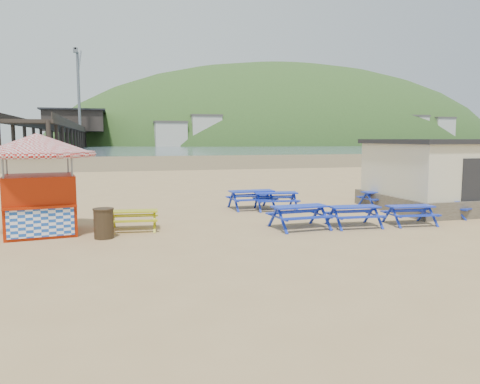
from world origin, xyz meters
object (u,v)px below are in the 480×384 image
object	(u,v)px
ice_cream_kiosk	(38,171)
amenity_block	(458,174)
picnic_table_blue_a	(251,200)
picnic_table_yellow	(134,220)
picnic_table_blue_b	(276,201)
litter_bin	(104,223)

from	to	relation	value
ice_cream_kiosk	amenity_block	distance (m)	17.62
picnic_table_blue_a	picnic_table_yellow	world-z (taller)	picnic_table_blue_a
amenity_block	ice_cream_kiosk	bearing A→B (deg)	-176.25
picnic_table_blue_b	ice_cream_kiosk	xyz separation A→B (m)	(-9.39, -2.88, 1.71)
picnic_table_blue_b	picnic_table_blue_a	bearing A→B (deg)	156.99
ice_cream_kiosk	litter_bin	distance (m)	2.93
litter_bin	amenity_block	xyz separation A→B (m)	(15.54, 2.49, 1.08)
picnic_table_blue_b	picnic_table_yellow	bearing A→B (deg)	-146.18
picnic_table_blue_b	litter_bin	distance (m)	8.47
picnic_table_blue_a	litter_bin	bearing A→B (deg)	-144.96
picnic_table_blue_a	ice_cream_kiosk	xyz separation A→B (m)	(-8.43, -3.45, 1.69)
picnic_table_yellow	picnic_table_blue_b	bearing A→B (deg)	32.14
amenity_block	picnic_table_yellow	bearing A→B (deg)	-174.66
picnic_table_blue_a	ice_cream_kiosk	world-z (taller)	ice_cream_kiosk
picnic_table_yellow	litter_bin	world-z (taller)	litter_bin
litter_bin	amenity_block	distance (m)	15.77
picnic_table_blue_b	ice_cream_kiosk	world-z (taller)	ice_cream_kiosk
picnic_table_yellow	litter_bin	xyz separation A→B (m)	(-0.99, -1.13, 0.15)
picnic_table_blue_a	litter_bin	distance (m)	7.98
litter_bin	picnic_table_blue_a	bearing A→B (deg)	36.87
litter_bin	picnic_table_yellow	bearing A→B (deg)	48.76
picnic_table_blue_a	picnic_table_yellow	xyz separation A→B (m)	(-5.40, -3.66, -0.07)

